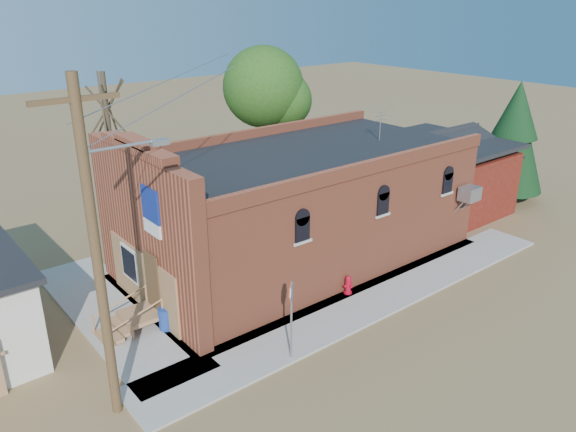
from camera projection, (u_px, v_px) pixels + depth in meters
ground at (361, 325)px, 19.18m from camera, size 120.00×120.00×0.00m
sidewalk_south at (372, 300)px, 20.69m from camera, size 19.00×2.20×0.08m
sidewalk_west at (113, 314)px, 19.82m from camera, size 2.60×10.00×0.08m
brick_bar at (296, 207)px, 23.27m from camera, size 16.40×7.97×6.30m
red_shed at (442, 167)px, 29.07m from camera, size 5.40×6.40×4.30m
utility_pole at (98, 250)px, 13.54m from camera, size 3.12×0.26×9.00m
tree_bare_near at (106, 107)px, 24.67m from camera, size 2.80×2.80×7.65m
tree_leafy at (263, 87)px, 30.31m from camera, size 4.40×4.40×8.15m
evergreen_tree at (514, 134)px, 29.80m from camera, size 3.60×3.60×6.50m
fire_hydrant at (348, 285)px, 20.99m from camera, size 0.42×0.39×0.73m
stop_sign at (291, 299)px, 16.60m from camera, size 0.55×0.56×2.67m
trash_barrel at (166, 318)px, 18.73m from camera, size 0.50×0.50×0.76m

